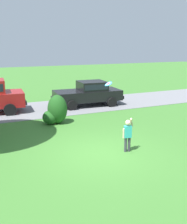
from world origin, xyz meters
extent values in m
plane|color=#3D752D|center=(0.00, 0.00, 0.00)|extent=(80.00, 80.00, 0.00)
cube|color=slate|center=(0.00, 7.67, 0.01)|extent=(28.00, 4.40, 0.02)
ellipsoid|color=#1E511C|center=(-0.31, 4.37, 0.72)|extent=(0.97, 1.02, 1.44)
ellipsoid|color=#1E511C|center=(-0.69, 4.36, 0.35)|extent=(0.77, 0.77, 0.69)
cube|color=black|center=(2.64, 7.47, 0.68)|extent=(4.31, 2.10, 0.64)
cube|color=black|center=(2.95, 7.45, 1.28)|extent=(1.78, 1.72, 0.56)
cube|color=black|center=(2.95, 7.45, 1.28)|extent=(1.64, 1.73, 0.34)
cylinder|color=black|center=(1.28, 6.62, 0.30)|extent=(0.61, 0.26, 0.60)
cylinder|color=black|center=(1.40, 8.49, 0.30)|extent=(0.61, 0.26, 0.60)
cylinder|color=black|center=(3.88, 6.45, 0.30)|extent=(0.61, 0.26, 0.60)
cylinder|color=black|center=(3.99, 8.33, 0.30)|extent=(0.61, 0.26, 0.60)
cube|color=black|center=(0.50, 7.61, 0.52)|extent=(0.23, 1.75, 0.20)
cube|color=black|center=(4.77, 7.34, 0.52)|extent=(0.23, 1.75, 0.20)
cylinder|color=black|center=(-2.28, 6.86, 0.34)|extent=(0.69, 0.27, 0.68)
cylinder|color=black|center=(-2.15, 8.73, 0.34)|extent=(0.69, 0.27, 0.68)
cube|color=black|center=(-1.32, 7.73, 0.60)|extent=(0.24, 1.75, 0.20)
cylinder|color=#383842|center=(0.86, -0.26, 0.28)|extent=(0.10, 0.10, 0.55)
cylinder|color=#383842|center=(1.00, -0.28, 0.28)|extent=(0.10, 0.10, 0.55)
cube|color=#33B2B2|center=(0.93, -0.27, 0.77)|extent=(0.28, 0.20, 0.44)
sphere|color=beige|center=(0.93, -0.27, 1.11)|extent=(0.20, 0.20, 0.20)
cylinder|color=beige|center=(1.10, -0.25, 1.09)|extent=(0.22, 0.22, 0.39)
cylinder|color=beige|center=(0.78, -0.24, 0.72)|extent=(0.07, 0.07, 0.36)
cylinder|color=#337FDB|center=(0.55, 0.56, 2.43)|extent=(0.25, 0.28, 0.17)
cylinder|color=red|center=(0.55, 0.56, 2.44)|extent=(0.15, 0.15, 0.10)
camera|label=1|loc=(-4.10, -8.36, 3.88)|focal=43.67mm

